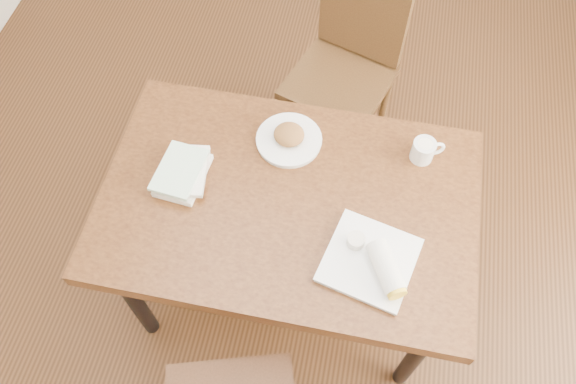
% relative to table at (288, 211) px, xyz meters
% --- Properties ---
extents(ground, '(4.00, 5.00, 0.01)m').
position_rel_table_xyz_m(ground, '(0.00, 0.00, -0.67)').
color(ground, '#472814').
rests_on(ground, ground).
extents(table, '(1.27, 0.83, 0.75)m').
position_rel_table_xyz_m(table, '(0.00, 0.00, 0.00)').
color(table, brown).
rests_on(table, ground).
extents(chair_far, '(0.53, 0.53, 0.95)m').
position_rel_table_xyz_m(chair_far, '(0.10, 0.88, -0.12)').
color(chair_far, '#452D13').
rests_on(chair_far, ground).
extents(plate_scone, '(0.24, 0.24, 0.08)m').
position_rel_table_xyz_m(plate_scone, '(-0.04, 0.24, 0.10)').
color(plate_scone, white).
rests_on(plate_scone, table).
extents(coffee_mug, '(0.12, 0.08, 0.08)m').
position_rel_table_xyz_m(coffee_mug, '(0.43, 0.26, 0.12)').
color(coffee_mug, white).
rests_on(coffee_mug, table).
extents(plate_burrito, '(0.33, 0.33, 0.09)m').
position_rel_table_xyz_m(plate_burrito, '(0.31, -0.18, 0.11)').
color(plate_burrito, white).
rests_on(plate_burrito, table).
extents(book_stack, '(0.18, 0.23, 0.06)m').
position_rel_table_xyz_m(book_stack, '(-0.37, 0.02, 0.11)').
color(book_stack, white).
rests_on(book_stack, table).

